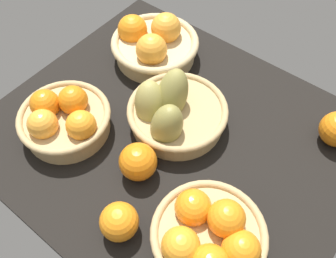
{
  "coord_description": "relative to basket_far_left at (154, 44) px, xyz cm",
  "views": [
    {
      "loc": [
        29.6,
        -39.71,
        74.66
      ],
      "look_at": [
        -0.39,
        -1.57,
        7.0
      ],
      "focal_mm": 38.87,
      "sensor_mm": 36.0,
      "label": 1
    }
  ],
  "objects": [
    {
      "name": "loose_orange_back_gap",
      "position": [
        26.78,
        -42.99,
        -0.72
      ],
      "size": [
        7.79,
        7.79,
        7.79
      ],
      "primitive_type": "sphere",
      "color": "orange",
      "rests_on": "market_tray"
    },
    {
      "name": "basket_far_left",
      "position": [
        0.0,
        0.0,
        0.0
      ],
      "size": [
        24.04,
        24.04,
        11.76
      ],
      "color": "tan",
      "rests_on": "market_tray"
    },
    {
      "name": "basket_center_pears",
      "position": [
        18.63,
        -15.62,
        -0.09
      ],
      "size": [
        23.99,
        24.11,
        15.84
      ],
      "color": "tan",
      "rests_on": "market_tray"
    },
    {
      "name": "market_tray",
      "position": [
        20.98,
        -18.21,
        -6.12
      ],
      "size": [
        84.0,
        72.0,
        3.0
      ],
      "primitive_type": "cube",
      "color": "black",
      "rests_on": "ground"
    },
    {
      "name": "loose_orange_front_gap",
      "position": [
        21.27,
        -30.69,
        -0.42
      ],
      "size": [
        8.39,
        8.39,
        8.39
      ],
      "primitive_type": "sphere",
      "color": "orange",
      "rests_on": "market_tray"
    },
    {
      "name": "basket_near_right",
      "position": [
        42.22,
        -34.85,
        -0.17
      ],
      "size": [
        22.31,
        22.31,
        11.06
      ],
      "color": "tan",
      "rests_on": "market_tray"
    },
    {
      "name": "basket_near_left",
      "position": [
        -0.03,
        -32.66,
        -0.11
      ],
      "size": [
        21.72,
        21.72,
        11.08
      ],
      "color": "tan",
      "rests_on": "market_tray"
    }
  ]
}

